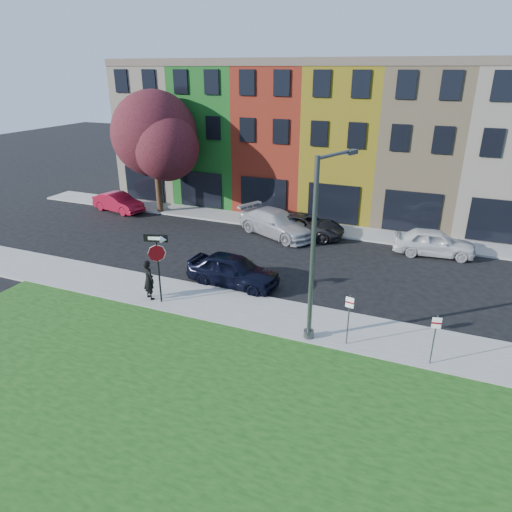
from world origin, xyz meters
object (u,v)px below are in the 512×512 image
at_px(man, 149,280).
at_px(street_lamp, 316,251).
at_px(stop_sign, 157,255).
at_px(sedan_near, 233,270).

relative_size(man, street_lamp, 0.27).
height_order(stop_sign, street_lamp, street_lamp).
bearing_deg(street_lamp, stop_sign, -160.06).
distance_m(stop_sign, man, 1.50).
distance_m(sedan_near, street_lamp, 6.50).
relative_size(stop_sign, street_lamp, 0.46).
height_order(stop_sign, sedan_near, stop_sign).
relative_size(sedan_near, street_lamp, 0.67).
bearing_deg(street_lamp, man, -160.73).
bearing_deg(man, stop_sign, -163.69).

